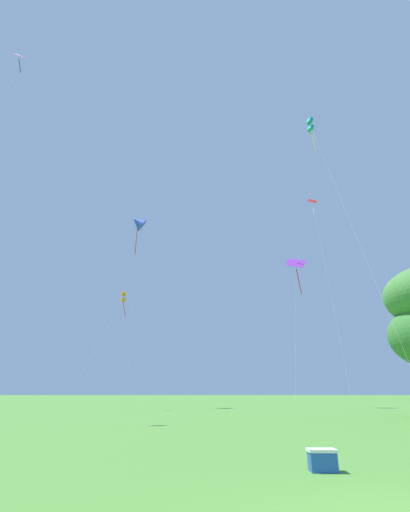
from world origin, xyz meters
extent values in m
cube|color=orange|center=(-11.89, 33.03, 11.02)|extent=(0.55, 0.55, 0.46)
cube|color=orange|center=(-11.89, 33.03, 10.42)|extent=(0.55, 0.55, 0.46)
cylinder|color=#3F382D|center=(-11.89, 33.03, 10.72)|extent=(0.03, 0.03, 0.87)
cylinder|color=red|center=(-11.71, 33.00, 9.47)|extent=(0.41, 0.12, 1.72)
cylinder|color=silver|center=(-13.50, 30.59, 5.32)|extent=(3.24, 4.91, 10.64)
cube|color=teal|center=(6.22, 24.25, 25.07)|extent=(0.67, 0.68, 0.60)
cube|color=teal|center=(6.22, 24.25, 24.26)|extent=(0.67, 0.68, 0.60)
cylinder|color=#3F382D|center=(6.22, 24.25, 24.66)|extent=(0.03, 0.03, 1.15)
cylinder|color=yellow|center=(6.33, 24.16, 22.93)|extent=(0.31, 0.29, 2.43)
cylinder|color=silver|center=(7.32, 20.47, 12.28)|extent=(2.20, 7.58, 24.55)
cube|color=red|center=(10.04, 38.87, 24.55)|extent=(1.38, 0.72, 1.08)
cylinder|color=#3F382D|center=(10.04, 38.87, 24.55)|extent=(0.94, 0.47, 0.57)
cylinder|color=silver|center=(10.01, 38.70, 23.37)|extent=(0.12, 0.39, 1.51)
cylinder|color=silver|center=(9.59, 34.65, 12.23)|extent=(0.91, 8.43, 24.46)
cone|color=blue|center=(-12.20, 39.02, 21.85)|extent=(2.61, 2.33, 2.26)
cylinder|color=red|center=(-12.27, 39.13, 19.39)|extent=(0.28, 0.34, 3.49)
cylinder|color=silver|center=(-11.61, 36.37, 10.85)|extent=(1.18, 5.32, 21.69)
cube|color=purple|center=(7.46, 39.74, 16.50)|extent=(2.68, 1.73, 1.77)
cylinder|color=#3F382D|center=(7.46, 39.74, 16.50)|extent=(1.65, 1.14, 0.75)
cylinder|color=red|center=(7.65, 39.74, 14.18)|extent=(0.48, 0.13, 3.11)
cylinder|color=silver|center=(6.30, 37.44, 8.17)|extent=(2.34, 4.61, 16.33)
cube|color=pink|center=(-18.32, 18.53, 27.20)|extent=(0.82, 0.74, 0.75)
cylinder|color=#3F382D|center=(-18.32, 18.53, 27.20)|extent=(0.83, 0.02, 0.33)
cylinder|color=black|center=(-18.17, 18.61, 26.22)|extent=(0.36, 0.22, 1.30)
cube|color=#2351B2|center=(-0.55, 4.60, 0.19)|extent=(0.56, 0.36, 0.38)
cube|color=white|center=(-0.55, 4.60, 0.41)|extent=(0.60, 0.40, 0.06)
camera|label=1|loc=(-2.89, -4.52, 1.59)|focal=26.62mm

